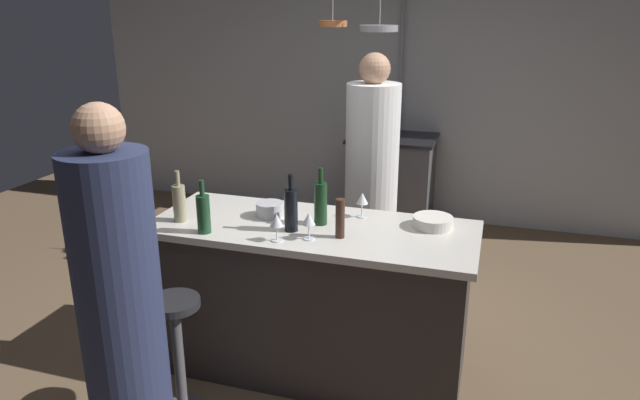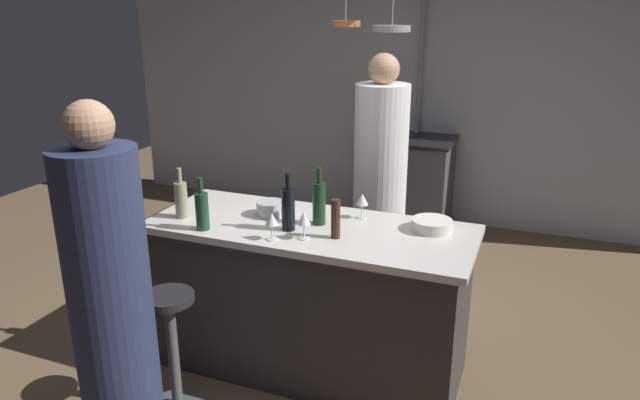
{
  "view_description": "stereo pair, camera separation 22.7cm",
  "coord_description": "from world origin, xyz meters",
  "px_view_note": "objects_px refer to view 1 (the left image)",
  "views": [
    {
      "loc": [
        0.92,
        -2.81,
        2.04
      ],
      "look_at": [
        0.0,
        0.15,
        1.0
      ],
      "focal_mm": 32.36,
      "sensor_mm": 36.0,
      "label": 1
    },
    {
      "loc": [
        1.14,
        -2.74,
        2.04
      ],
      "look_at": [
        0.0,
        0.15,
        1.0
      ],
      "focal_mm": 32.36,
      "sensor_mm": 36.0,
      "label": 2
    }
  ],
  "objects_px": {
    "wine_bottle_white": "(179,202)",
    "wine_glass_near_right_guest": "(362,199)",
    "chef": "(371,189)",
    "wine_glass_by_chef": "(309,220)",
    "pepper_mill": "(340,218)",
    "wine_bottle_green": "(203,213)",
    "mixing_bowl_steel": "(270,210)",
    "mixing_bowl_ceramic": "(433,222)",
    "wine_bottle_dark": "(291,209)",
    "wine_glass_near_left_guest": "(277,222)",
    "bar_stool_left": "(178,353)",
    "wine_bottle_red": "(321,202)",
    "guest_left": "(121,314)",
    "stove_range": "(391,182)"
  },
  "relations": [
    {
      "from": "wine_bottle_white",
      "to": "wine_glass_near_right_guest",
      "type": "bearing_deg",
      "value": 20.82
    },
    {
      "from": "chef",
      "to": "wine_glass_by_chef",
      "type": "height_order",
      "value": "chef"
    },
    {
      "from": "pepper_mill",
      "to": "wine_glass_near_right_guest",
      "type": "relative_size",
      "value": 1.44
    },
    {
      "from": "chef",
      "to": "wine_bottle_green",
      "type": "bearing_deg",
      "value": -115.82
    },
    {
      "from": "wine_glass_near_right_guest",
      "to": "mixing_bowl_steel",
      "type": "distance_m",
      "value": 0.53
    },
    {
      "from": "wine_bottle_white",
      "to": "mixing_bowl_ceramic",
      "type": "xyz_separation_m",
      "value": [
        1.36,
        0.32,
        -0.08
      ]
    },
    {
      "from": "wine_bottle_dark",
      "to": "wine_glass_near_right_guest",
      "type": "bearing_deg",
      "value": 45.56
    },
    {
      "from": "wine_glass_near_right_guest",
      "to": "wine_glass_near_left_guest",
      "type": "distance_m",
      "value": 0.58
    },
    {
      "from": "wine_bottle_dark",
      "to": "wine_glass_near_left_guest",
      "type": "height_order",
      "value": "wine_bottle_dark"
    },
    {
      "from": "wine_glass_by_chef",
      "to": "chef",
      "type": "bearing_deg",
      "value": 87.04
    },
    {
      "from": "bar_stool_left",
      "to": "wine_glass_near_right_guest",
      "type": "bearing_deg",
      "value": 48.31
    },
    {
      "from": "chef",
      "to": "mixing_bowl_steel",
      "type": "relative_size",
      "value": 11.01
    },
    {
      "from": "wine_bottle_red",
      "to": "wine_glass_near_right_guest",
      "type": "relative_size",
      "value": 2.2
    },
    {
      "from": "pepper_mill",
      "to": "wine_glass_by_chef",
      "type": "distance_m",
      "value": 0.16
    },
    {
      "from": "wine_glass_by_chef",
      "to": "guest_left",
      "type": "bearing_deg",
      "value": -127.26
    },
    {
      "from": "bar_stool_left",
      "to": "wine_bottle_green",
      "type": "distance_m",
      "value": 0.73
    },
    {
      "from": "wine_bottle_red",
      "to": "wine_glass_near_left_guest",
      "type": "bearing_deg",
      "value": -115.34
    },
    {
      "from": "guest_left",
      "to": "pepper_mill",
      "type": "height_order",
      "value": "guest_left"
    },
    {
      "from": "wine_bottle_green",
      "to": "mixing_bowl_ceramic",
      "type": "height_order",
      "value": "wine_bottle_green"
    },
    {
      "from": "stove_range",
      "to": "wine_glass_near_left_guest",
      "type": "distance_m",
      "value": 2.77
    },
    {
      "from": "wine_glass_near_left_guest",
      "to": "mixing_bowl_ceramic",
      "type": "xyz_separation_m",
      "value": [
        0.74,
        0.43,
        -0.07
      ]
    },
    {
      "from": "wine_glass_near_right_guest",
      "to": "mixing_bowl_ceramic",
      "type": "height_order",
      "value": "wine_glass_near_right_guest"
    },
    {
      "from": "wine_bottle_dark",
      "to": "wine_bottle_green",
      "type": "bearing_deg",
      "value": -159.34
    },
    {
      "from": "wine_bottle_white",
      "to": "mixing_bowl_steel",
      "type": "bearing_deg",
      "value": 25.62
    },
    {
      "from": "wine_bottle_dark",
      "to": "chef",
      "type": "bearing_deg",
      "value": 80.36
    },
    {
      "from": "wine_glass_near_right_guest",
      "to": "bar_stool_left",
      "type": "bearing_deg",
      "value": -131.69
    },
    {
      "from": "pepper_mill",
      "to": "wine_bottle_green",
      "type": "height_order",
      "value": "wine_bottle_green"
    },
    {
      "from": "wine_bottle_green",
      "to": "wine_glass_by_chef",
      "type": "xyz_separation_m",
      "value": [
        0.56,
        0.08,
        -0.0
      ]
    },
    {
      "from": "chef",
      "to": "wine_bottle_white",
      "type": "bearing_deg",
      "value": -125.55
    },
    {
      "from": "bar_stool_left",
      "to": "wine_glass_by_chef",
      "type": "distance_m",
      "value": 0.95
    },
    {
      "from": "pepper_mill",
      "to": "bar_stool_left",
      "type": "bearing_deg",
      "value": -144.66
    },
    {
      "from": "wine_bottle_dark",
      "to": "wine_glass_by_chef",
      "type": "bearing_deg",
      "value": -34.14
    },
    {
      "from": "wine_bottle_red",
      "to": "wine_glass_by_chef",
      "type": "bearing_deg",
      "value": -88.04
    },
    {
      "from": "wine_bottle_dark",
      "to": "wine_bottle_white",
      "type": "height_order",
      "value": "wine_bottle_dark"
    },
    {
      "from": "stove_range",
      "to": "wine_glass_near_left_guest",
      "type": "xyz_separation_m",
      "value": [
        -0.1,
        -2.71,
        0.56
      ]
    },
    {
      "from": "chef",
      "to": "mixing_bowl_ceramic",
      "type": "xyz_separation_m",
      "value": [
        0.53,
        -0.85,
        0.12
      ]
    },
    {
      "from": "wine_bottle_dark",
      "to": "wine_bottle_white",
      "type": "xyz_separation_m",
      "value": [
        -0.64,
        -0.05,
        -0.01
      ]
    },
    {
      "from": "chef",
      "to": "mixing_bowl_steel",
      "type": "bearing_deg",
      "value": -111.92
    },
    {
      "from": "pepper_mill",
      "to": "wine_bottle_red",
      "type": "xyz_separation_m",
      "value": [
        -0.15,
        0.16,
        0.02
      ]
    },
    {
      "from": "wine_bottle_green",
      "to": "mixing_bowl_steel",
      "type": "xyz_separation_m",
      "value": [
        0.24,
        0.33,
        -0.07
      ]
    },
    {
      "from": "wine_glass_near_right_guest",
      "to": "mixing_bowl_steel",
      "type": "bearing_deg",
      "value": -163.75
    },
    {
      "from": "wine_glass_by_chef",
      "to": "mixing_bowl_steel",
      "type": "relative_size",
      "value": 0.91
    },
    {
      "from": "pepper_mill",
      "to": "mixing_bowl_steel",
      "type": "relative_size",
      "value": 1.32
    },
    {
      "from": "wine_bottle_red",
      "to": "pepper_mill",
      "type": "bearing_deg",
      "value": -45.66
    },
    {
      "from": "guest_left",
      "to": "wine_bottle_dark",
      "type": "distance_m",
      "value": 1.01
    },
    {
      "from": "chef",
      "to": "wine_bottle_dark",
      "type": "xyz_separation_m",
      "value": [
        -0.19,
        -1.12,
        0.21
      ]
    },
    {
      "from": "wine_glass_by_chef",
      "to": "wine_glass_near_right_guest",
      "type": "distance_m",
      "value": 0.45
    },
    {
      "from": "bar_stool_left",
      "to": "mixing_bowl_ceramic",
      "type": "bearing_deg",
      "value": 34.55
    },
    {
      "from": "wine_bottle_white",
      "to": "wine_glass_near_right_guest",
      "type": "distance_m",
      "value": 1.02
    },
    {
      "from": "chef",
      "to": "mixing_bowl_ceramic",
      "type": "height_order",
      "value": "chef"
    }
  ]
}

